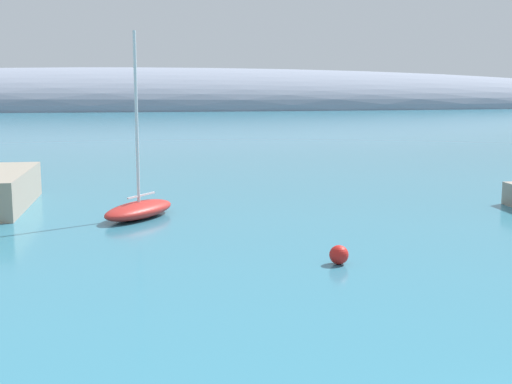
# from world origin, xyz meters

# --- Properties ---
(distant_ridge) EXTENTS (379.30, 55.44, 25.35)m
(distant_ridge) POSITION_xyz_m (-12.07, 206.15, 0.00)
(distant_ridge) COLOR gray
(distant_ridge) RESTS_ON ground
(sailboat_red_near_shore) EXTENTS (5.17, 5.85, 10.74)m
(sailboat_red_near_shore) POSITION_xyz_m (-9.95, 27.92, 0.62)
(sailboat_red_near_shore) COLOR red
(sailboat_red_near_shore) RESTS_ON water
(mooring_buoy_red) EXTENTS (0.85, 0.85, 0.85)m
(mooring_buoy_red) POSITION_xyz_m (-1.24, 16.09, 0.42)
(mooring_buoy_red) COLOR red
(mooring_buoy_red) RESTS_ON water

